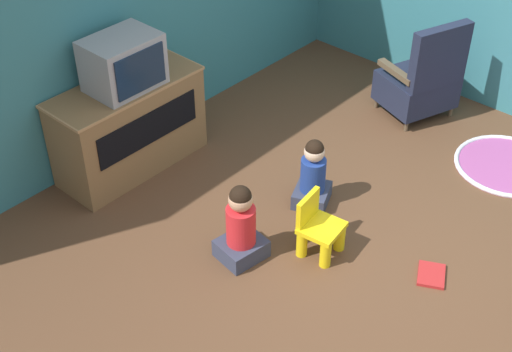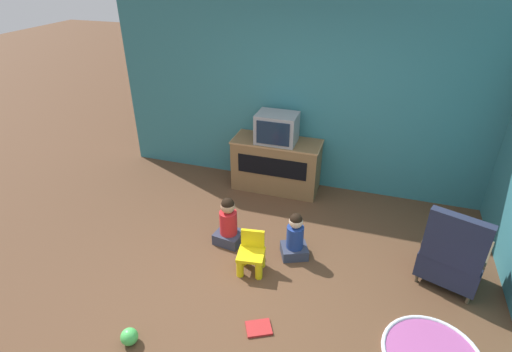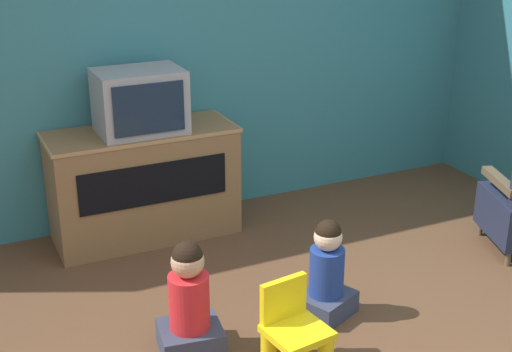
% 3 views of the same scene
% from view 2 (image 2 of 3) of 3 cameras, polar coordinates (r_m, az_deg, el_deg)
% --- Properties ---
extents(ground_plane, '(30.00, 30.00, 0.00)m').
position_cam_2_polar(ground_plane, '(4.25, 1.91, -17.16)').
color(ground_plane, brown).
extents(wall_back, '(5.41, 0.12, 2.77)m').
position_cam_2_polar(wall_back, '(5.66, 6.37, 11.78)').
color(wall_back, teal).
rests_on(wall_back, ground_plane).
extents(tv_cabinet, '(1.25, 0.51, 0.76)m').
position_cam_2_polar(tv_cabinet, '(5.79, 2.92, 1.71)').
color(tv_cabinet, brown).
rests_on(tv_cabinet, ground_plane).
extents(television, '(0.55, 0.41, 0.41)m').
position_cam_2_polar(television, '(5.52, 2.99, 6.86)').
color(television, '#939399').
rests_on(television, tv_cabinet).
extents(black_armchair, '(0.74, 0.70, 0.94)m').
position_cam_2_polar(black_armchair, '(4.63, 26.30, -10.31)').
color(black_armchair, brown).
rests_on(black_armchair, ground_plane).
extents(yellow_kid_chair, '(0.32, 0.31, 0.46)m').
position_cam_2_polar(yellow_kid_chair, '(4.43, -0.68, -11.33)').
color(yellow_kid_chair, yellow).
rests_on(yellow_kid_chair, ground_plane).
extents(child_watching_left, '(0.35, 0.32, 0.62)m').
position_cam_2_polar(child_watching_left, '(4.77, -3.96, -6.83)').
color(child_watching_left, '#33384C').
rests_on(child_watching_left, ground_plane).
extents(child_watching_center, '(0.37, 0.35, 0.58)m').
position_cam_2_polar(child_watching_center, '(4.59, 5.58, -8.81)').
color(child_watching_center, '#33384C').
rests_on(child_watching_center, ground_plane).
extents(toy_ball, '(0.16, 0.16, 0.16)m').
position_cam_2_polar(toy_ball, '(4.01, -17.65, -21.03)').
color(toy_ball, '#4CCC59').
rests_on(toy_ball, ground_plane).
extents(book, '(0.29, 0.27, 0.02)m').
position_cam_2_polar(book, '(3.99, 0.39, -20.90)').
color(book, '#B22323').
rests_on(book, ground_plane).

